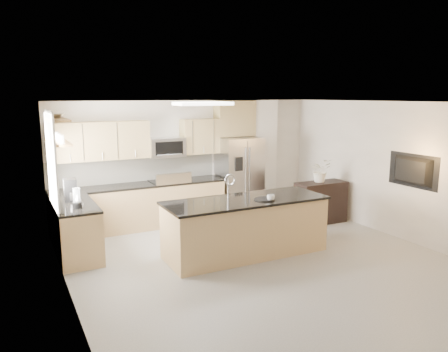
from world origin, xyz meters
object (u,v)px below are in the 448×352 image
range (170,202)px  flower_vase (320,165)px  cup (271,198)px  blender (77,199)px  kettle (78,199)px  microwave (166,147)px  platter (265,199)px  credenza (321,202)px  refrigerator (239,177)px  island (246,227)px  bowl (55,115)px  television (410,171)px  coffee_maker (70,190)px

range → flower_vase: bearing=-24.7°
cup → flower_vase: flower_vase is taller
blender → kettle: size_ratio=1.49×
microwave → platter: 2.81m
kettle → microwave: bearing=32.8°
credenza → flower_vase: bearing=105.4°
credenza → cup: size_ratio=8.43×
refrigerator → island: (-1.12, -2.26, -0.40)m
blender → bowl: (-0.18, 0.62, 1.32)m
bowl → flower_vase: bearing=-6.1°
bowl → television: 6.30m
platter → flower_vase: size_ratio=0.47×
range → blender: size_ratio=3.43×
cup → coffee_maker: coffee_maker is taller
refrigerator → island: bearing=-116.4°
cup → bowl: bearing=149.8°
range → platter: range is taller
platter → flower_vase: (2.12, 1.15, 0.27)m
cup → coffee_maker: 3.42m
microwave → cup: bearing=-72.6°
microwave → flower_vase: bearing=-26.7°
island → bowl: 3.69m
island → blender: size_ratio=8.50×
cup → bowl: (-3.10, 1.80, 1.36)m
refrigerator → island: 2.56m
refrigerator → kettle: 3.86m
kettle → television: television is taller
refrigerator → cup: bearing=-107.6°
range → cup: size_ratio=8.66×
blender → platter: bearing=-20.6°
microwave → flower_vase: microwave is taller
cup → flower_vase: size_ratio=0.18×
cup → blender: bearing=158.0°
refrigerator → flower_vase: refrigerator is taller
microwave → credenza: bearing=-27.3°
bowl → television: bowl is taller
coffee_maker → bowl: bearing=156.0°
kettle → television: bearing=-19.3°
blender → television: television is taller
island → kettle: (-2.56, 1.13, 0.53)m
microwave → cup: size_ratio=5.77×
platter → bowl: 3.76m
coffee_maker → bowl: bowl is taller
refrigerator → bowl: bowl is taller
range → refrigerator: bearing=-1.6°
cup → bowl: bowl is taller
platter → blender: size_ratio=1.05×
platter → coffee_maker: size_ratio=0.90×
platter → kettle: kettle is taller
microwave → blender: 2.64m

